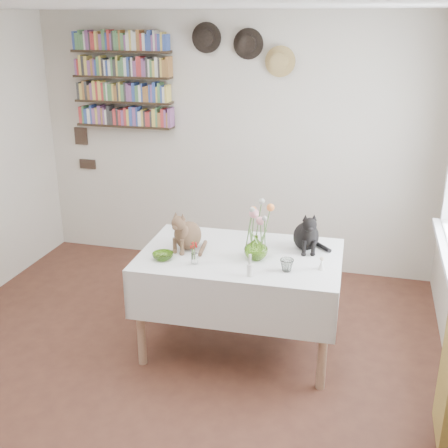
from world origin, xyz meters
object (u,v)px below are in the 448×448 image
(tabby_cat, at_px, (188,228))
(bookshelf_unit, at_px, (123,81))
(flower_vase, at_px, (256,247))
(dining_table, at_px, (240,278))
(black_cat, at_px, (306,229))

(tabby_cat, relative_size, bookshelf_unit, 0.32)
(tabby_cat, xyz_separation_m, flower_vase, (0.53, -0.07, -0.07))
(dining_table, relative_size, flower_vase, 8.35)
(tabby_cat, height_order, flower_vase, tabby_cat)
(dining_table, xyz_separation_m, tabby_cat, (-0.41, 0.01, 0.35))
(dining_table, xyz_separation_m, flower_vase, (0.13, -0.06, 0.28))
(dining_table, relative_size, tabby_cat, 4.71)
(flower_vase, bearing_deg, tabby_cat, 172.66)
(dining_table, height_order, bookshelf_unit, bookshelf_unit)
(flower_vase, distance_m, bookshelf_unit, 2.49)
(dining_table, bearing_deg, tabby_cat, 178.65)
(dining_table, bearing_deg, black_cat, 26.43)
(bookshelf_unit, bearing_deg, tabby_cat, -52.37)
(flower_vase, bearing_deg, dining_table, 155.06)
(tabby_cat, bearing_deg, dining_table, 16.59)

